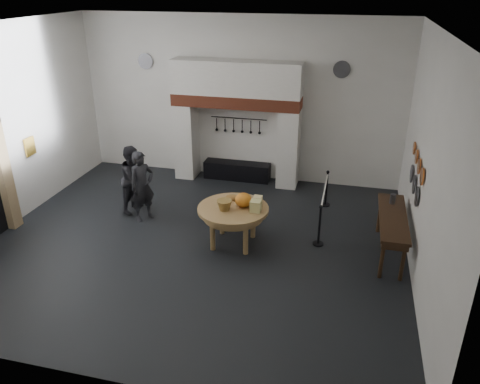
% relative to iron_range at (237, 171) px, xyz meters
% --- Properties ---
extents(floor, '(9.00, 8.00, 0.02)m').
position_rel_iron_range_xyz_m(floor, '(0.00, -3.72, -0.25)').
color(floor, black).
rests_on(floor, ground).
extents(ceiling, '(9.00, 8.00, 0.02)m').
position_rel_iron_range_xyz_m(ceiling, '(0.00, -3.72, 4.25)').
color(ceiling, silver).
rests_on(ceiling, wall_back).
extents(wall_back, '(9.00, 0.02, 4.50)m').
position_rel_iron_range_xyz_m(wall_back, '(0.00, 0.28, 2.00)').
color(wall_back, silver).
rests_on(wall_back, floor).
extents(wall_front, '(9.00, 0.02, 4.50)m').
position_rel_iron_range_xyz_m(wall_front, '(0.00, -7.72, 2.00)').
color(wall_front, silver).
rests_on(wall_front, floor).
extents(wall_right, '(0.02, 8.00, 4.50)m').
position_rel_iron_range_xyz_m(wall_right, '(4.50, -3.72, 2.00)').
color(wall_right, silver).
rests_on(wall_right, floor).
extents(chimney_pier_left, '(0.55, 0.70, 2.15)m').
position_rel_iron_range_xyz_m(chimney_pier_left, '(-1.48, -0.07, 0.82)').
color(chimney_pier_left, silver).
rests_on(chimney_pier_left, floor).
extents(chimney_pier_right, '(0.55, 0.70, 2.15)m').
position_rel_iron_range_xyz_m(chimney_pier_right, '(1.48, -0.07, 0.82)').
color(chimney_pier_right, silver).
rests_on(chimney_pier_right, floor).
extents(hearth_brick_band, '(3.50, 0.72, 0.32)m').
position_rel_iron_range_xyz_m(hearth_brick_band, '(0.00, -0.07, 2.06)').
color(hearth_brick_band, '#9E442B').
rests_on(hearth_brick_band, chimney_pier_left).
extents(chimney_hood, '(3.50, 0.70, 0.90)m').
position_rel_iron_range_xyz_m(chimney_hood, '(0.00, -0.07, 2.67)').
color(chimney_hood, silver).
rests_on(chimney_hood, hearth_brick_band).
extents(iron_range, '(1.90, 0.45, 0.50)m').
position_rel_iron_range_xyz_m(iron_range, '(0.00, 0.00, 0.00)').
color(iron_range, black).
rests_on(iron_range, floor).
extents(utensil_rail, '(1.60, 0.02, 0.02)m').
position_rel_iron_range_xyz_m(utensil_rail, '(0.00, 0.20, 1.50)').
color(utensil_rail, black).
rests_on(utensil_rail, wall_back).
extents(door_jamb_far, '(0.22, 0.30, 2.60)m').
position_rel_iron_range_xyz_m(door_jamb_far, '(-4.38, -4.02, 1.05)').
color(door_jamb_far, tan).
rests_on(door_jamb_far, floor).
extents(wall_plaque, '(0.05, 0.34, 0.44)m').
position_rel_iron_range_xyz_m(wall_plaque, '(-4.45, -2.92, 1.35)').
color(wall_plaque, gold).
rests_on(wall_plaque, wall_left).
extents(work_table, '(1.66, 1.66, 0.07)m').
position_rel_iron_range_xyz_m(work_table, '(0.81, -3.54, 0.59)').
color(work_table, '#A5814E').
rests_on(work_table, floor).
extents(pumpkin, '(0.36, 0.36, 0.31)m').
position_rel_iron_range_xyz_m(pumpkin, '(1.01, -3.44, 0.78)').
color(pumpkin, orange).
rests_on(pumpkin, work_table).
extents(cheese_block_big, '(0.22, 0.22, 0.24)m').
position_rel_iron_range_xyz_m(cheese_block_big, '(1.31, -3.59, 0.74)').
color(cheese_block_big, '#D0CA7C').
rests_on(cheese_block_big, work_table).
extents(cheese_block_small, '(0.18, 0.18, 0.20)m').
position_rel_iron_range_xyz_m(cheese_block_small, '(1.29, -3.29, 0.72)').
color(cheese_block_small, '#EAD68C').
rests_on(cheese_block_small, work_table).
extents(wicker_basket, '(0.35, 0.35, 0.22)m').
position_rel_iron_range_xyz_m(wicker_basket, '(0.66, -3.69, 0.73)').
color(wicker_basket, olive).
rests_on(wicker_basket, work_table).
extents(bread_loaf, '(0.31, 0.18, 0.13)m').
position_rel_iron_range_xyz_m(bread_loaf, '(0.71, -3.19, 0.69)').
color(bread_loaf, olive).
rests_on(bread_loaf, work_table).
extents(visitor_near, '(0.69, 0.75, 1.71)m').
position_rel_iron_range_xyz_m(visitor_near, '(-1.57, -2.92, 0.61)').
color(visitor_near, black).
rests_on(visitor_near, floor).
extents(visitor_far, '(0.75, 0.90, 1.68)m').
position_rel_iron_range_xyz_m(visitor_far, '(-1.97, -2.52, 0.59)').
color(visitor_far, black).
rests_on(visitor_far, floor).
extents(side_table, '(0.55, 2.20, 0.06)m').
position_rel_iron_range_xyz_m(side_table, '(4.10, -3.17, 0.62)').
color(side_table, '#372414').
rests_on(side_table, floor).
extents(pewter_jug, '(0.12, 0.12, 0.22)m').
position_rel_iron_range_xyz_m(pewter_jug, '(4.10, -2.57, 0.76)').
color(pewter_jug, '#48484D').
rests_on(pewter_jug, side_table).
extents(copper_pan_a, '(0.03, 0.34, 0.34)m').
position_rel_iron_range_xyz_m(copper_pan_a, '(4.46, -3.52, 1.70)').
color(copper_pan_a, '#C6662D').
rests_on(copper_pan_a, wall_right).
extents(copper_pan_b, '(0.03, 0.32, 0.32)m').
position_rel_iron_range_xyz_m(copper_pan_b, '(4.46, -2.97, 1.70)').
color(copper_pan_b, '#C6662D').
rests_on(copper_pan_b, wall_right).
extents(copper_pan_c, '(0.03, 0.30, 0.30)m').
position_rel_iron_range_xyz_m(copper_pan_c, '(4.46, -2.42, 1.70)').
color(copper_pan_c, '#C6662D').
rests_on(copper_pan_c, wall_right).
extents(copper_pan_d, '(0.03, 0.28, 0.28)m').
position_rel_iron_range_xyz_m(copper_pan_d, '(4.46, -1.87, 1.70)').
color(copper_pan_d, '#C6662D').
rests_on(copper_pan_d, wall_right).
extents(pewter_plate_left, '(0.03, 0.40, 0.40)m').
position_rel_iron_range_xyz_m(pewter_plate_left, '(4.46, -3.32, 1.20)').
color(pewter_plate_left, '#4C4C51').
rests_on(pewter_plate_left, wall_right).
extents(pewter_plate_mid, '(0.03, 0.40, 0.40)m').
position_rel_iron_range_xyz_m(pewter_plate_mid, '(4.46, -2.72, 1.20)').
color(pewter_plate_mid, '#4C4C51').
rests_on(pewter_plate_mid, wall_right).
extents(pewter_plate_right, '(0.03, 0.40, 0.40)m').
position_rel_iron_range_xyz_m(pewter_plate_right, '(4.46, -2.12, 1.20)').
color(pewter_plate_right, '#4C4C51').
rests_on(pewter_plate_right, wall_right).
extents(pewter_plate_back_left, '(0.44, 0.03, 0.44)m').
position_rel_iron_range_xyz_m(pewter_plate_back_left, '(-2.70, 0.24, 2.95)').
color(pewter_plate_back_left, '#4C4C51').
rests_on(pewter_plate_back_left, wall_back).
extents(pewter_plate_back_right, '(0.44, 0.03, 0.44)m').
position_rel_iron_range_xyz_m(pewter_plate_back_right, '(2.70, 0.24, 2.95)').
color(pewter_plate_back_right, '#4C4C51').
rests_on(pewter_plate_back_right, wall_back).
extents(barrier_post_near, '(0.05, 0.05, 0.90)m').
position_rel_iron_range_xyz_m(barrier_post_near, '(2.63, -3.15, 0.20)').
color(barrier_post_near, black).
rests_on(barrier_post_near, floor).
extents(barrier_post_far, '(0.05, 0.05, 0.90)m').
position_rel_iron_range_xyz_m(barrier_post_far, '(2.63, -1.15, 0.20)').
color(barrier_post_far, black).
rests_on(barrier_post_far, floor).
extents(barrier_rope, '(0.04, 2.00, 0.04)m').
position_rel_iron_range_xyz_m(barrier_rope, '(2.63, -2.15, 0.60)').
color(barrier_rope, white).
rests_on(barrier_rope, barrier_post_near).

